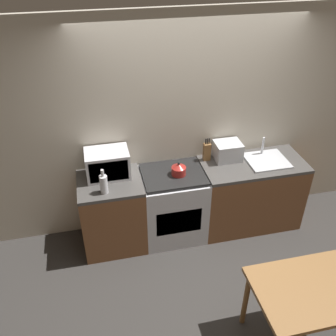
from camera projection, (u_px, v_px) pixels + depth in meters
The scene contains 12 objects.
ground_plane at pixel (212, 277), 4.13m from camera, with size 16.00×16.00×0.00m, color #33302D.
wall_back at pixel (188, 126), 4.32m from camera, with size 10.00×0.06×2.60m.
counter_left_run at pixel (113, 213), 4.34m from camera, with size 0.71×0.62×0.90m.
counter_right_run at pixel (249, 193), 4.65m from camera, with size 1.23×0.62×0.90m.
stove_range at pixel (173, 205), 4.47m from camera, with size 0.73×0.62×0.90m.
kettle at pixel (179, 169), 4.17m from camera, with size 0.16×0.16×0.16m.
microwave at pixel (108, 164), 4.10m from camera, with size 0.47×0.33×0.31m.
bottle at pixel (104, 184), 3.87m from camera, with size 0.08×0.08×0.29m.
knife_block at pixel (207, 151), 4.40m from camera, with size 0.08×0.06×0.29m.
toaster_oven at pixel (228, 151), 4.42m from camera, with size 0.31×0.26×0.21m.
sink_basin at pixel (267, 160), 4.43m from camera, with size 0.47×0.43×0.24m.
dining_table at pixel (309, 296), 3.17m from camera, with size 0.95×0.69×0.73m.
Camera 1 is at (-1.09, -2.58, 3.30)m, focal length 40.00 mm.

